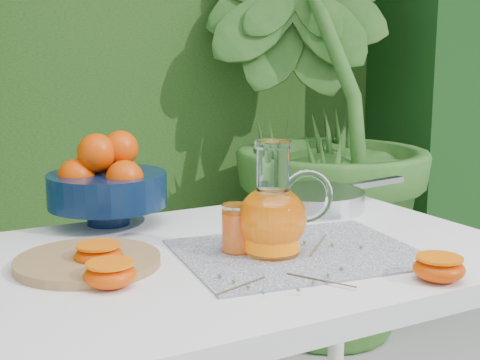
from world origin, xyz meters
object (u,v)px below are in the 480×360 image
cutting_board (88,262)px  saute_pan (313,199)px  juice_pitcher (274,215)px  white_table (245,290)px  fruit_bowl (106,182)px

cutting_board → saute_pan: size_ratio=0.57×
juice_pitcher → saute_pan: juice_pitcher is taller
white_table → cutting_board: 0.31m
fruit_bowl → juice_pitcher: juice_pitcher is taller
white_table → saute_pan: bearing=34.8°
white_table → saute_pan: 0.38m
white_table → fruit_bowl: bearing=118.4°
white_table → juice_pitcher: 0.17m
white_table → fruit_bowl: 0.39m
cutting_board → juice_pitcher: bearing=-17.7°
cutting_board → saute_pan: bearing=15.7°
cutting_board → fruit_bowl: (0.12, 0.27, 0.08)m
fruit_bowl → juice_pitcher: size_ratio=1.56×
juice_pitcher → saute_pan: size_ratio=0.47×
white_table → fruit_bowl: fruit_bowl is taller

